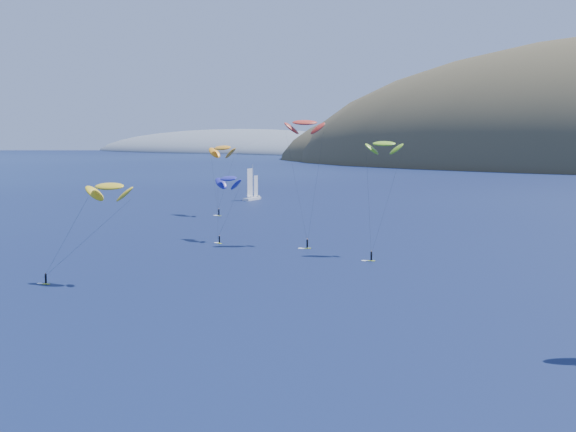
{
  "coord_description": "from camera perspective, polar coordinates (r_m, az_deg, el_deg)",
  "views": [
    {
      "loc": [
        57.96,
        -37.11,
        23.39
      ],
      "look_at": [
        -11.46,
        80.0,
        9.0
      ],
      "focal_mm": 50.0,
      "sensor_mm": 36.0,
      "label": 1
    }
  ],
  "objects": [
    {
      "name": "kitesurfer_1",
      "position": [
        226.5,
        -4.69,
        4.85
      ],
      "size": [
        10.19,
        7.62,
        21.46
      ],
      "rotation": [
        0.0,
        0.0,
        -0.21
      ],
      "color": "#E2FF1C",
      "rests_on": "ground"
    },
    {
      "name": "kitesurfer_10",
      "position": [
        173.71,
        -4.26,
        2.67
      ],
      "size": [
        8.37,
        9.75,
        15.41
      ],
      "rotation": [
        0.0,
        0.0,
        -0.31
      ],
      "color": "#E2FF1C",
      "rests_on": "ground"
    },
    {
      "name": "sailboat",
      "position": [
        274.41,
        -2.58,
        1.34
      ],
      "size": [
        9.79,
        8.5,
        12.31
      ],
      "rotation": [
        0.0,
        0.0,
        0.04
      ],
      "color": "white",
      "rests_on": "ground"
    },
    {
      "name": "headland",
      "position": [
        934.67,
        -1.94,
        4.39
      ],
      "size": [
        460.0,
        250.0,
        60.0
      ],
      "color": "slate",
      "rests_on": "ground"
    },
    {
      "name": "kitesurfer_3",
      "position": [
        154.37,
        6.85,
        5.1
      ],
      "size": [
        7.47,
        13.48,
        22.97
      ],
      "rotation": [
        0.0,
        0.0,
        0.44
      ],
      "color": "#E2FF1C",
      "rests_on": "ground"
    },
    {
      "name": "kitesurfer_2",
      "position": [
        127.15,
        -12.6,
        2.06
      ],
      "size": [
        11.77,
        9.89,
        17.04
      ],
      "rotation": [
        0.0,
        0.0,
        0.23
      ],
      "color": "#E2FF1C",
      "rests_on": "ground"
    },
    {
      "name": "kitesurfer_9",
      "position": [
        167.28,
        1.19,
        6.64
      ],
      "size": [
        9.56,
        11.28,
        27.45
      ],
      "rotation": [
        0.0,
        0.0,
        0.62
      ],
      "color": "#E2FF1C",
      "rests_on": "ground"
    }
  ]
}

